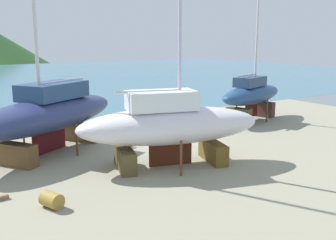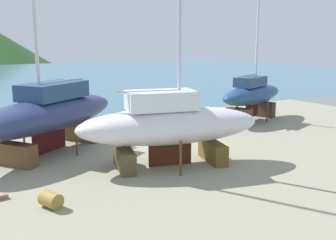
% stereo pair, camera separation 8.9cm
% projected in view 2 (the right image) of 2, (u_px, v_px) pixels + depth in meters
% --- Properties ---
extents(ground_plane, '(41.31, 41.31, 0.00)m').
position_uv_depth(ground_plane, '(183.00, 151.00, 22.01)').
color(ground_plane, gray).
extents(sea_water, '(141.22, 80.55, 0.01)m').
position_uv_depth(sea_water, '(11.00, 78.00, 64.11)').
color(sea_water, teal).
rests_on(sea_water, ground).
extents(sailboat_large_starboard, '(10.85, 8.76, 16.32)m').
position_uv_depth(sailboat_large_starboard, '(48.00, 113.00, 21.45)').
color(sailboat_large_starboard, brown).
rests_on(sailboat_large_starboard, ground).
extents(sailboat_far_slipway, '(8.24, 4.77, 13.04)m').
position_uv_depth(sailboat_far_slipway, '(252.00, 95.00, 30.01)').
color(sailboat_far_slipway, '#4A2E29').
rests_on(sailboat_far_slipway, ground).
extents(sailboat_small_center, '(9.61, 5.24, 16.68)m').
position_uv_depth(sailboat_small_center, '(169.00, 124.00, 19.01)').
color(sailboat_small_center, brown).
rests_on(sailboat_small_center, ground).
extents(barrel_tipped_left, '(0.85, 0.97, 0.59)m').
position_uv_depth(barrel_tipped_left, '(51.00, 200.00, 14.45)').
color(barrel_tipped_left, olive).
rests_on(barrel_tipped_left, ground).
extents(barrel_tipped_center, '(1.04, 1.12, 0.63)m').
position_uv_depth(barrel_tipped_center, '(143.00, 122.00, 28.30)').
color(barrel_tipped_center, brown).
rests_on(barrel_tipped_center, ground).
extents(barrel_tipped_right, '(0.65, 0.65, 0.82)m').
position_uv_depth(barrel_tipped_right, '(211.00, 122.00, 27.67)').
color(barrel_tipped_right, olive).
rests_on(barrel_tipped_right, ground).
extents(barrel_tar_black, '(0.60, 0.60, 0.88)m').
position_uv_depth(barrel_tar_black, '(223.00, 124.00, 26.82)').
color(barrel_tar_black, olive).
rests_on(barrel_tar_black, ground).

